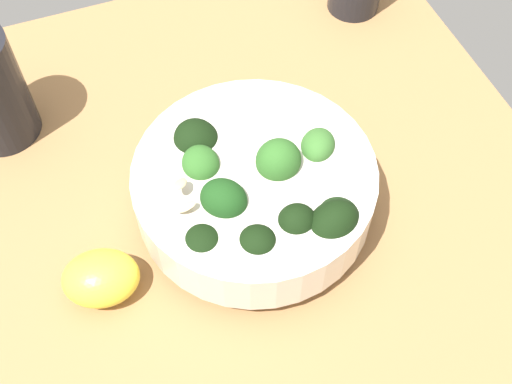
% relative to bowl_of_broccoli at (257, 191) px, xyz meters
% --- Properties ---
extents(ground_plane, '(0.70, 0.70, 0.04)m').
position_rel_bowl_of_broccoli_xyz_m(ground_plane, '(-0.04, 0.01, -0.06)').
color(ground_plane, '#996D42').
extents(bowl_of_broccoli, '(0.22, 0.22, 0.10)m').
position_rel_bowl_of_broccoli_xyz_m(bowl_of_broccoli, '(0.00, 0.00, 0.00)').
color(bowl_of_broccoli, silver).
rests_on(bowl_of_broccoli, ground_plane).
extents(lemon_wedge, '(0.08, 0.07, 0.04)m').
position_rel_bowl_of_broccoli_xyz_m(lemon_wedge, '(-0.15, -0.02, -0.02)').
color(lemon_wedge, yellow).
rests_on(lemon_wedge, ground_plane).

